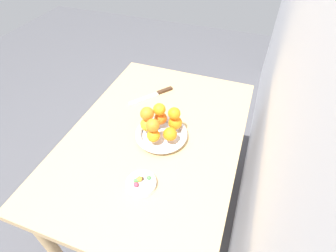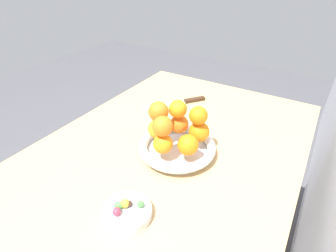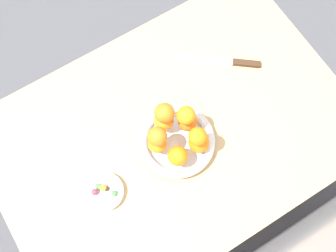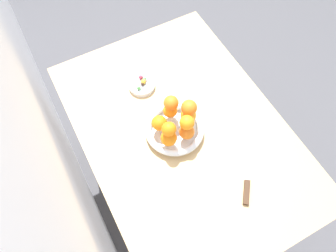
{
  "view_description": "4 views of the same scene",
  "coord_description": "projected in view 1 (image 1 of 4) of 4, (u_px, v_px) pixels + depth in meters",
  "views": [
    {
      "loc": [
        0.77,
        0.34,
        1.59
      ],
      "look_at": [
        -0.0,
        0.06,
        0.81
      ],
      "focal_mm": 28.0,
      "sensor_mm": 36.0,
      "label": 1
    },
    {
      "loc": [
        0.56,
        0.34,
        1.24
      ],
      "look_at": [
        0.02,
        0.01,
        0.84
      ],
      "focal_mm": 28.0,
      "sensor_mm": 36.0,
      "label": 2
    },
    {
      "loc": [
        0.23,
        0.34,
        1.97
      ],
      "look_at": [
        0.02,
        -0.0,
        0.82
      ],
      "focal_mm": 45.0,
      "sensor_mm": 36.0,
      "label": 3
    },
    {
      "loc": [
        -0.51,
        0.34,
        1.88
      ],
      "look_at": [
        -0.01,
        0.07,
        0.85
      ],
      "focal_mm": 35.0,
      "sensor_mm": 36.0,
      "label": 4
    }
  ],
  "objects": [
    {
      "name": "orange_7",
      "position": [
        159.0,
        109.0,
        1.12
      ],
      "size": [
        0.05,
        0.05,
        0.05
      ],
      "primitive_type": "sphere",
      "color": "orange",
      "rests_on": "orange_2"
    },
    {
      "name": "wall_back",
      "position": [
        314.0,
        47.0,
        0.72
      ],
      "size": [
        4.0,
        0.05,
        2.5
      ],
      "primitive_type": "cube",
      "color": "white",
      "rests_on": "ground_plane"
    },
    {
      "name": "candy_ball_6",
      "position": [
        137.0,
        180.0,
        0.98
      ],
      "size": [
        0.01,
        0.01,
        0.01
      ],
      "primitive_type": "sphere",
      "color": "#C6384C",
      "rests_on": "candy_dish"
    },
    {
      "name": "knife",
      "position": [
        155.0,
        94.0,
        1.4
      ],
      "size": [
        0.22,
        0.18,
        0.01
      ],
      "color": "#3F2819",
      "rests_on": "dining_table"
    },
    {
      "name": "candy_ball_2",
      "position": [
        142.0,
        179.0,
        0.98
      ],
      "size": [
        0.01,
        0.01,
        0.01
      ],
      "primitive_type": "sphere",
      "color": "#472819",
      "rests_on": "candy_dish"
    },
    {
      "name": "candy_ball_5",
      "position": [
        136.0,
        185.0,
        0.96
      ],
      "size": [
        0.02,
        0.02,
        0.02
      ],
      "primitive_type": "sphere",
      "color": "#C6384C",
      "rests_on": "candy_dish"
    },
    {
      "name": "candy_ball_0",
      "position": [
        139.0,
        179.0,
        0.98
      ],
      "size": [
        0.02,
        0.02,
        0.02
      ],
      "primitive_type": "sphere",
      "color": "gold",
      "rests_on": "candy_dish"
    },
    {
      "name": "orange_3",
      "position": [
        147.0,
        124.0,
        1.14
      ],
      "size": [
        0.06,
        0.06,
        0.06
      ],
      "primitive_type": "sphere",
      "color": "orange",
      "rests_on": "fruit_bowl"
    },
    {
      "name": "orange_8",
      "position": [
        174.0,
        113.0,
        1.1
      ],
      "size": [
        0.05,
        0.05,
        0.05
      ],
      "primitive_type": "sphere",
      "color": "orange",
      "rests_on": "orange_1"
    },
    {
      "name": "candy_ball_3",
      "position": [
        149.0,
        178.0,
        0.98
      ],
      "size": [
        0.02,
        0.02,
        0.02
      ],
      "primitive_type": "sphere",
      "color": "#4C9947",
      "rests_on": "candy_dish"
    },
    {
      "name": "orange_6",
      "position": [
        153.0,
        125.0,
        1.05
      ],
      "size": [
        0.06,
        0.06,
        0.06
      ],
      "primitive_type": "sphere",
      "color": "orange",
      "rests_on": "orange_4"
    },
    {
      "name": "orange_0",
      "position": [
        170.0,
        134.0,
        1.1
      ],
      "size": [
        0.06,
        0.06,
        0.06
      ],
      "primitive_type": "sphere",
      "color": "orange",
      "rests_on": "fruit_bowl"
    },
    {
      "name": "orange_4",
      "position": [
        153.0,
        136.0,
        1.09
      ],
      "size": [
        0.06,
        0.06,
        0.06
      ],
      "primitive_type": "sphere",
      "color": "orange",
      "rests_on": "fruit_bowl"
    },
    {
      "name": "candy_ball_4",
      "position": [
        137.0,
        180.0,
        0.97
      ],
      "size": [
        0.02,
        0.02,
        0.02
      ],
      "primitive_type": "sphere",
      "color": "#4C9947",
      "rests_on": "candy_dish"
    },
    {
      "name": "ground_plane",
      "position": [
        159.0,
        215.0,
        1.7
      ],
      "size": [
        6.0,
        6.0,
        0.0
      ],
      "primitive_type": "plane",
      "color": "#4C4C51"
    },
    {
      "name": "orange_5",
      "position": [
        147.0,
        114.0,
        1.1
      ],
      "size": [
        0.06,
        0.06,
        0.06
      ],
      "primitive_type": "sphere",
      "color": "orange",
      "rests_on": "orange_3"
    },
    {
      "name": "orange_2",
      "position": [
        161.0,
        118.0,
        1.17
      ],
      "size": [
        0.06,
        0.06,
        0.06
      ],
      "primitive_type": "sphere",
      "color": "orange",
      "rests_on": "fruit_bowl"
    },
    {
      "name": "candy_dish",
      "position": [
        141.0,
        184.0,
        0.99
      ],
      "size": [
        0.11,
        0.11,
        0.02
      ],
      "primitive_type": "cylinder",
      "color": "silver",
      "rests_on": "dining_table"
    },
    {
      "name": "dining_table",
      "position": [
        156.0,
        148.0,
        1.25
      ],
      "size": [
        1.1,
        0.76,
        0.74
      ],
      "color": "tan",
      "rests_on": "ground_plane"
    },
    {
      "name": "fruit_bowl",
      "position": [
        161.0,
        135.0,
        1.16
      ],
      "size": [
        0.23,
        0.23,
        0.04
      ],
      "color": "silver",
      "rests_on": "dining_table"
    },
    {
      "name": "orange_1",
      "position": [
        175.0,
        123.0,
        1.14
      ],
      "size": [
        0.06,
        0.06,
        0.06
      ],
      "primitive_type": "sphere",
      "color": "orange",
      "rests_on": "fruit_bowl"
    },
    {
      "name": "candy_ball_1",
      "position": [
        135.0,
        181.0,
        0.97
      ],
      "size": [
        0.02,
        0.02,
        0.02
      ],
      "primitive_type": "sphere",
      "color": "#4C9947",
      "rests_on": "candy_dish"
    }
  ]
}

